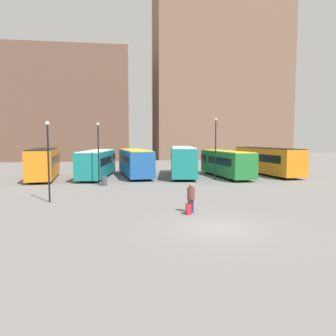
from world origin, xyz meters
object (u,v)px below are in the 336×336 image
at_px(bus_2, 135,162).
at_px(trash_bin, 104,181).
at_px(bus_4, 226,163).
at_px(lamp_post_0, 48,155).
at_px(bus_3, 183,160).
at_px(lamp_post_1, 98,149).
at_px(bus_0, 44,163).
at_px(bus_5, 267,160).
at_px(suitcase, 188,209).
at_px(lamp_post_2, 216,144).
at_px(bus_1, 97,163).
at_px(traveler, 191,195).

height_order(bus_2, trash_bin, bus_2).
height_order(bus_4, lamp_post_0, lamp_post_0).
distance_m(bus_3, lamp_post_1, 11.11).
relative_size(bus_0, bus_2, 0.96).
relative_size(bus_3, lamp_post_1, 1.97).
bearing_deg(lamp_post_0, bus_5, 33.16).
height_order(bus_0, bus_5, bus_5).
bearing_deg(suitcase, lamp_post_1, 23.29).
distance_m(suitcase, lamp_post_0, 10.22).
relative_size(bus_3, lamp_post_2, 1.77).
xyz_separation_m(bus_1, traveler, (6.58, -18.72, -0.60)).
bearing_deg(bus_0, bus_4, -98.24).
xyz_separation_m(bus_3, trash_bin, (-8.52, -6.60, -1.39)).
bearing_deg(lamp_post_2, lamp_post_0, -144.92).
height_order(bus_4, suitcase, bus_4).
relative_size(bus_2, traveler, 6.04).
bearing_deg(trash_bin, bus_3, 37.77).
relative_size(suitcase, trash_bin, 1.06).
distance_m(bus_5, lamp_post_2, 8.91).
height_order(bus_5, lamp_post_1, lamp_post_1).
distance_m(bus_0, bus_1, 5.57).
bearing_deg(traveler, suitcase, 151.06).
height_order(lamp_post_0, lamp_post_1, lamp_post_1).
distance_m(bus_1, lamp_post_1, 6.76).
xyz_separation_m(traveler, lamp_post_0, (-8.75, 4.41, 2.18)).
xyz_separation_m(bus_2, bus_5, (15.71, -0.22, 0.10)).
relative_size(bus_0, suitcase, 11.13).
bearing_deg(bus_2, trash_bin, 149.95).
distance_m(bus_1, trash_bin, 6.98).
bearing_deg(bus_4, traveler, 151.45).
bearing_deg(bus_3, lamp_post_0, 148.61).
distance_m(bus_4, lamp_post_0, 20.88).
bearing_deg(bus_2, traveler, -179.22).
relative_size(traveler, lamp_post_1, 0.30).
bearing_deg(bus_3, bus_1, 97.28).
bearing_deg(lamp_post_2, bus_5, 29.24).
bearing_deg(suitcase, bus_4, -25.40).
relative_size(bus_3, lamp_post_0, 2.09).
height_order(bus_2, bus_5, bus_5).
distance_m(bus_5, traveler, 23.06).
bearing_deg(bus_5, traveler, 139.19).
bearing_deg(lamp_post_1, bus_0, 136.17).
distance_m(suitcase, lamp_post_2, 16.52).
bearing_deg(bus_3, lamp_post_1, 133.44).
height_order(bus_3, suitcase, bus_3).
xyz_separation_m(traveler, suitcase, (-0.24, -0.46, -0.71)).
bearing_deg(traveler, trash_bin, 23.68).
bearing_deg(suitcase, bus_0, 31.48).
distance_m(bus_0, traveler, 21.78).
bearing_deg(bus_4, bus_5, -78.00).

